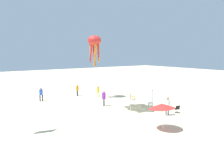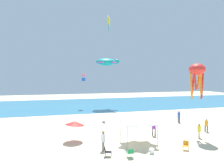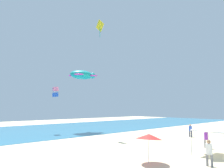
{
  "view_description": "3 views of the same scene",
  "coord_description": "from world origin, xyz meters",
  "px_view_note": "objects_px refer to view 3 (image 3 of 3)",
  "views": [
    {
      "loc": [
        -16.84,
        14.89,
        6.09
      ],
      "look_at": [
        1.24,
        2.08,
        2.86
      ],
      "focal_mm": 34.28,
      "sensor_mm": 36.0,
      "label": 1
    },
    {
      "loc": [
        -7.36,
        -19.47,
        6.93
      ],
      "look_at": [
        -0.43,
        6.47,
        5.91
      ],
      "focal_mm": 32.33,
      "sensor_mm": 36.0,
      "label": 2
    },
    {
      "loc": [
        -18.92,
        -7.95,
        4.13
      ],
      "look_at": [
        -0.43,
        12.01,
        7.19
      ],
      "focal_mm": 33.8,
      "sensor_mm": 36.0,
      "label": 3
    }
  ],
  "objects_px": {
    "person_near_umbrella": "(209,151)",
    "kite_turtle_teal": "(82,75)",
    "kite_diamond_yellow": "(100,26)",
    "canopy_tent": "(215,128)",
    "person_watching_sky": "(206,137)",
    "kite_box_pink": "(55,92)",
    "person_beachcomber": "(190,129)",
    "beach_umbrella": "(149,137)"
  },
  "relations": [
    {
      "from": "person_near_umbrella",
      "to": "kite_turtle_teal",
      "type": "height_order",
      "value": "kite_turtle_teal"
    },
    {
      "from": "person_near_umbrella",
      "to": "kite_diamond_yellow",
      "type": "bearing_deg",
      "value": -14.99
    },
    {
      "from": "canopy_tent",
      "to": "kite_turtle_teal",
      "type": "relative_size",
      "value": 0.62
    },
    {
      "from": "person_watching_sky",
      "to": "kite_diamond_yellow",
      "type": "distance_m",
      "value": 22.39
    },
    {
      "from": "canopy_tent",
      "to": "person_near_umbrella",
      "type": "distance_m",
      "value": 4.25
    },
    {
      "from": "person_near_umbrella",
      "to": "kite_box_pink",
      "type": "xyz_separation_m",
      "value": [
        1.28,
        25.43,
        5.66
      ]
    },
    {
      "from": "kite_turtle_teal",
      "to": "kite_box_pink",
      "type": "height_order",
      "value": "kite_turtle_teal"
    },
    {
      "from": "person_beachcomber",
      "to": "kite_diamond_yellow",
      "type": "height_order",
      "value": "kite_diamond_yellow"
    },
    {
      "from": "beach_umbrella",
      "to": "kite_diamond_yellow",
      "type": "bearing_deg",
      "value": 63.65
    },
    {
      "from": "person_watching_sky",
      "to": "kite_turtle_teal",
      "type": "bearing_deg",
      "value": -40.21
    },
    {
      "from": "beach_umbrella",
      "to": "person_near_umbrella",
      "type": "height_order",
      "value": "beach_umbrella"
    },
    {
      "from": "person_beachcomber",
      "to": "person_watching_sky",
      "type": "relative_size",
      "value": 0.97
    },
    {
      "from": "person_near_umbrella",
      "to": "canopy_tent",
      "type": "bearing_deg",
      "value": -74.42
    },
    {
      "from": "canopy_tent",
      "to": "kite_diamond_yellow",
      "type": "height_order",
      "value": "kite_diamond_yellow"
    },
    {
      "from": "person_watching_sky",
      "to": "kite_turtle_teal",
      "type": "distance_m",
      "value": 23.62
    },
    {
      "from": "kite_diamond_yellow",
      "to": "kite_box_pink",
      "type": "bearing_deg",
      "value": -159.82
    },
    {
      "from": "person_near_umbrella",
      "to": "kite_box_pink",
      "type": "height_order",
      "value": "kite_box_pink"
    },
    {
      "from": "person_beachcomber",
      "to": "kite_diamond_yellow",
      "type": "bearing_deg",
      "value": 33.05
    },
    {
      "from": "canopy_tent",
      "to": "person_beachcomber",
      "type": "distance_m",
      "value": 11.96
    },
    {
      "from": "person_beachcomber",
      "to": "person_watching_sky",
      "type": "bearing_deg",
      "value": 122.16
    },
    {
      "from": "person_near_umbrella",
      "to": "kite_box_pink",
      "type": "distance_m",
      "value": 26.08
    },
    {
      "from": "kite_diamond_yellow",
      "to": "beach_umbrella",
      "type": "bearing_deg",
      "value": -35.79
    },
    {
      "from": "kite_turtle_teal",
      "to": "kite_diamond_yellow",
      "type": "bearing_deg",
      "value": -100.02
    },
    {
      "from": "canopy_tent",
      "to": "kite_box_pink",
      "type": "bearing_deg",
      "value": 96.16
    },
    {
      "from": "kite_turtle_teal",
      "to": "kite_diamond_yellow",
      "type": "height_order",
      "value": "kite_diamond_yellow"
    },
    {
      "from": "person_near_umbrella",
      "to": "person_watching_sky",
      "type": "distance_m",
      "value": 7.39
    },
    {
      "from": "canopy_tent",
      "to": "beach_umbrella",
      "type": "distance_m",
      "value": 6.71
    },
    {
      "from": "person_beachcomber",
      "to": "kite_diamond_yellow",
      "type": "distance_m",
      "value": 20.85
    },
    {
      "from": "beach_umbrella",
      "to": "person_beachcomber",
      "type": "xyz_separation_m",
      "value": [
        15.73,
        4.68,
        -0.88
      ]
    },
    {
      "from": "person_beachcomber",
      "to": "person_watching_sky",
      "type": "xyz_separation_m",
      "value": [
        -6.68,
        -5.12,
        0.03
      ]
    },
    {
      "from": "beach_umbrella",
      "to": "person_near_umbrella",
      "type": "distance_m",
      "value": 4.29
    },
    {
      "from": "kite_box_pink",
      "to": "person_beachcomber",
      "type": "bearing_deg",
      "value": 44.8
    },
    {
      "from": "kite_turtle_teal",
      "to": "canopy_tent",
      "type": "bearing_deg",
      "value": -95.81
    },
    {
      "from": "person_beachcomber",
      "to": "kite_turtle_teal",
      "type": "bearing_deg",
      "value": 17.85
    },
    {
      "from": "kite_diamond_yellow",
      "to": "person_watching_sky",
      "type": "bearing_deg",
      "value": -3.68
    },
    {
      "from": "person_beachcomber",
      "to": "kite_box_pink",
      "type": "xyz_separation_m",
      "value": [
        -12.13,
        17.24,
        5.7
      ]
    },
    {
      "from": "person_near_umbrella",
      "to": "person_watching_sky",
      "type": "relative_size",
      "value": 1.0
    },
    {
      "from": "person_watching_sky",
      "to": "kite_turtle_teal",
      "type": "xyz_separation_m",
      "value": [
        -0.48,
        21.85,
        8.97
      ]
    },
    {
      "from": "person_near_umbrella",
      "to": "person_watching_sky",
      "type": "height_order",
      "value": "same"
    },
    {
      "from": "person_watching_sky",
      "to": "kite_turtle_teal",
      "type": "height_order",
      "value": "kite_turtle_teal"
    },
    {
      "from": "person_beachcomber",
      "to": "person_near_umbrella",
      "type": "bearing_deg",
      "value": 116.1
    },
    {
      "from": "person_beachcomber",
      "to": "person_near_umbrella",
      "type": "relative_size",
      "value": 0.97
    }
  ]
}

